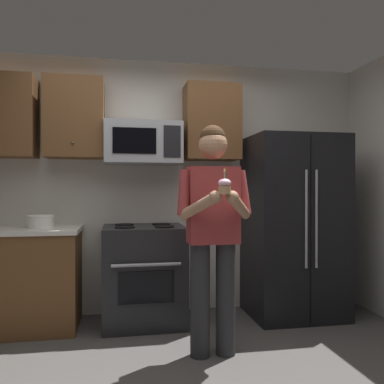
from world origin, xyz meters
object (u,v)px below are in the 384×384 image
oven_range (144,274)px  refrigerator (294,226)px  microwave (143,143)px  cupcake (225,186)px  person (213,225)px  bowl_large_white (40,221)px

oven_range → refrigerator: 1.56m
microwave → cupcake: microwave is taller
person → cupcake: bearing=-90.0°
refrigerator → person: 1.30m
person → microwave: bearing=116.3°
microwave → refrigerator: 1.72m
oven_range → cupcake: size_ratio=5.36×
microwave → person: microwave is taller
bowl_large_white → person: (1.41, -0.87, 0.02)m
oven_range → bowl_large_white: size_ratio=3.80×
microwave → refrigerator: bearing=-6.0°
oven_range → cupcake: (0.48, -1.17, 0.83)m
microwave → bowl_large_white: 1.20m
cupcake → microwave: bearing=110.2°
oven_range → microwave: 1.26m
person → bowl_large_white: bearing=148.4°
refrigerator → cupcake: size_ratio=10.35×
person → cupcake: (0.00, -0.33, 0.30)m
microwave → person: size_ratio=0.42×
oven_range → cupcake: bearing=-67.9°
bowl_large_white → cupcake: (1.41, -1.20, 0.31)m
oven_range → bowl_large_white: 1.07m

